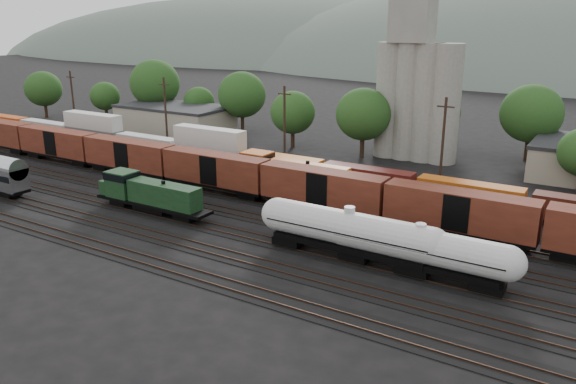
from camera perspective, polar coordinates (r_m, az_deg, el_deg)
The scene contains 12 objects.
ground at distance 62.16m, azimuth -1.64°, elevation -2.99°, with size 600.00×600.00×0.00m, color black.
tracks at distance 62.15m, azimuth -1.64°, elevation -2.94°, with size 180.00×33.20×0.20m.
green_locomotive at distance 66.21m, azimuth -14.18°, elevation -0.08°, with size 15.60×2.75×4.13m.
tank_car_a at distance 51.72m, azimuth 6.20°, elevation -3.93°, with size 18.65×3.34×4.89m.
tank_car_b at distance 49.56m, azimuth 13.19°, elevation -5.49°, with size 17.42×3.12×4.57m.
orange_locomotive at distance 71.60m, azimuth -0.15°, elevation 1.92°, with size 18.08×3.01×4.52m.
boxcar_string at distance 76.67m, azimuth -11.90°, elevation 3.00°, with size 122.80×2.90×4.20m.
container_wall at distance 71.53m, azimuth 8.91°, elevation 1.51°, with size 167.59×2.60×5.80m.
grain_silo at distance 90.11m, azimuth 12.91°, elevation 10.29°, with size 13.40×5.00×29.00m.
industrial_sheds at distance 89.81m, azimuth 14.41°, elevation 4.52°, with size 119.38×17.26×5.10m.
tree_band at distance 90.65m, azimuth 14.62°, elevation 7.62°, with size 167.29×23.07×13.90m.
utility_poles at distance 79.17m, azimuth 7.08°, elevation 5.98°, with size 122.20×0.36×12.00m.
Camera 1 is at (31.96, -48.81, 21.45)m, focal length 35.00 mm.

